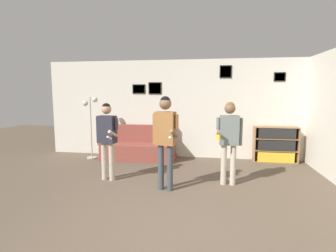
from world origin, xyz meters
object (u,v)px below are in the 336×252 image
at_px(floor_lamp, 91,117).
at_px(person_player_foreground_center, 165,133).
at_px(couch, 139,148).
at_px(person_player_foreground_left, 107,134).
at_px(bookshelf, 275,145).
at_px(person_watcher_holding_cup, 229,135).

height_order(floor_lamp, person_player_foreground_center, person_player_foreground_center).
xyz_separation_m(couch, person_player_foreground_center, (1.13, -2.21, 0.79)).
xyz_separation_m(floor_lamp, person_player_foreground_left, (1.14, -1.66, -0.16)).
relative_size(floor_lamp, person_player_foreground_left, 1.06).
xyz_separation_m(couch, bookshelf, (3.62, 0.19, 0.17)).
bearing_deg(floor_lamp, bookshelf, 4.37).
height_order(couch, bookshelf, bookshelf).
bearing_deg(floor_lamp, person_player_foreground_center, -40.11).
relative_size(couch, person_player_foreground_left, 1.27).
relative_size(couch, person_watcher_holding_cup, 1.24).
height_order(bookshelf, person_player_foreground_center, person_player_foreground_center).
distance_m(couch, floor_lamp, 1.55).
bearing_deg(person_player_foreground_center, person_player_foreground_left, 163.66).
bearing_deg(couch, bookshelf, 3.08).
relative_size(person_player_foreground_left, person_player_foreground_center, 0.92).
height_order(floor_lamp, person_watcher_holding_cup, floor_lamp).
height_order(person_player_foreground_left, person_watcher_holding_cup, person_watcher_holding_cup).
distance_m(person_player_foreground_left, person_player_foreground_center, 1.33).
bearing_deg(person_player_foreground_left, bookshelf, 28.37).
bearing_deg(person_watcher_holding_cup, floor_lamp, 156.53).
height_order(person_player_foreground_center, person_watcher_holding_cup, person_player_foreground_center).
distance_m(couch, person_player_foreground_center, 2.60).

